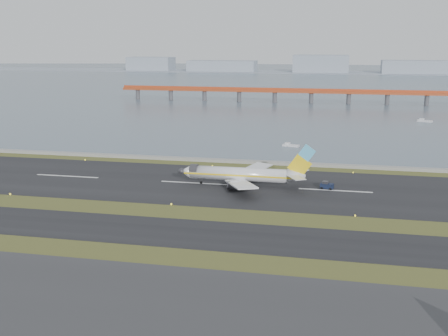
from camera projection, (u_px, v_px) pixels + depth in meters
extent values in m
plane|color=#334518|center=(162.00, 214.00, 133.54)|extent=(1000.00, 1000.00, 0.00)
cube|color=#2F2F31|center=(42.00, 326.00, 81.09)|extent=(1000.00, 50.00, 0.10)
cube|color=black|center=(145.00, 230.00, 122.09)|extent=(1000.00, 18.00, 0.10)
cube|color=black|center=(195.00, 183.00, 162.13)|extent=(1000.00, 45.00, 0.10)
cube|color=gray|center=(217.00, 160.00, 190.63)|extent=(1000.00, 2.50, 1.00)
cube|color=#4E6270|center=(304.00, 81.00, 572.07)|extent=(1400.00, 800.00, 1.30)
cube|color=#AA401D|center=(311.00, 92.00, 366.12)|extent=(260.00, 5.00, 1.60)
cube|color=#AA401D|center=(311.00, 90.00, 365.79)|extent=(260.00, 0.40, 1.40)
cylinder|color=#4C4C51|center=(171.00, 96.00, 386.72)|extent=(2.80, 2.80, 7.00)
cylinder|color=#4C4C51|center=(311.00, 99.00, 367.12)|extent=(2.80, 2.80, 7.00)
cube|color=#8E99A8|center=(313.00, 72.00, 724.61)|extent=(1400.00, 80.00, 1.00)
cube|color=#8E99A8|center=(151.00, 64.00, 767.53)|extent=(60.00, 35.00, 18.00)
cube|color=#8E99A8|center=(222.00, 66.00, 747.55)|extent=(90.00, 35.00, 14.00)
cube|color=#8E99A8|center=(321.00, 64.00, 720.12)|extent=(70.00, 35.00, 22.00)
cube|color=#8E99A8|center=(427.00, 67.00, 694.24)|extent=(110.00, 35.00, 16.00)
cylinder|color=white|center=(239.00, 174.00, 158.33)|extent=(28.00, 3.80, 3.80)
cone|color=white|center=(186.00, 171.00, 161.51)|extent=(3.20, 3.80, 3.80)
cone|color=white|center=(296.00, 176.00, 154.95)|extent=(5.00, 3.80, 3.80)
cube|color=yellow|center=(238.00, 176.00, 156.50)|extent=(31.00, 0.06, 0.45)
cube|color=yellow|center=(240.00, 172.00, 160.16)|extent=(31.00, 0.06, 0.45)
cube|color=white|center=(241.00, 184.00, 149.93)|extent=(11.31, 15.89, 1.66)
cube|color=white|center=(251.00, 170.00, 166.14)|extent=(11.31, 15.89, 1.66)
cylinder|color=#343337|center=(237.00, 186.00, 152.93)|extent=(4.20, 2.10, 2.10)
cylinder|color=#343337|center=(244.00, 176.00, 164.37)|extent=(4.20, 2.10, 2.10)
cube|color=yellow|center=(300.00, 166.00, 154.14)|extent=(6.80, 0.35, 6.85)
cube|color=#54BEF0|center=(307.00, 153.00, 152.93)|extent=(4.85, 0.37, 4.90)
cube|color=white|center=(296.00, 177.00, 151.16)|extent=(5.64, 6.80, 0.22)
cube|color=white|center=(299.00, 171.00, 158.40)|extent=(5.64, 6.80, 0.22)
cylinder|color=black|center=(201.00, 182.00, 161.25)|extent=(0.80, 0.28, 0.80)
cylinder|color=black|center=(242.00, 187.00, 156.01)|extent=(1.00, 0.38, 1.00)
cylinder|color=black|center=(246.00, 182.00, 161.35)|extent=(1.00, 0.38, 1.00)
cube|color=black|center=(327.00, 186.00, 155.34)|extent=(3.86, 2.66, 1.32)
cube|color=#343337|center=(326.00, 183.00, 155.32)|extent=(1.85, 1.93, 0.77)
cylinder|color=black|center=(322.00, 188.00, 155.17)|extent=(0.82, 0.48, 0.77)
cylinder|color=black|center=(323.00, 187.00, 156.74)|extent=(0.82, 0.48, 0.77)
cylinder|color=black|center=(330.00, 189.00, 154.21)|extent=(0.82, 0.48, 0.77)
cylinder|color=black|center=(332.00, 188.00, 155.78)|extent=(0.82, 0.48, 0.77)
cube|color=silver|center=(291.00, 146.00, 218.11)|extent=(6.72, 3.32, 0.83)
cube|color=silver|center=(288.00, 143.00, 218.50)|extent=(2.11, 1.82, 0.83)
cube|color=silver|center=(425.00, 121.00, 283.81)|extent=(7.65, 4.77, 0.94)
cube|color=silver|center=(422.00, 119.00, 284.46)|extent=(2.55, 2.31, 0.94)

